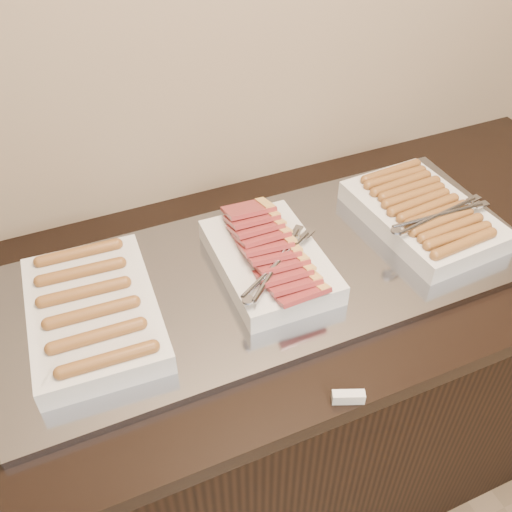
{
  "coord_description": "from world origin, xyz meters",
  "views": [
    {
      "loc": [
        -0.39,
        1.29,
        1.79
      ],
      "look_at": [
        -0.02,
        2.13,
        0.97
      ],
      "focal_mm": 40.0,
      "sensor_mm": 36.0,
      "label": 1
    }
  ],
  "objects_px": {
    "counter": "(263,393)",
    "dish_center": "(270,258)",
    "dish_left": "(93,311)",
    "dish_right": "(424,213)",
    "warming_tray": "(271,272)"
  },
  "relations": [
    {
      "from": "counter",
      "to": "dish_center",
      "type": "height_order",
      "value": "dish_center"
    },
    {
      "from": "dish_left",
      "to": "dish_right",
      "type": "bearing_deg",
      "value": 2.91
    },
    {
      "from": "dish_center",
      "to": "dish_right",
      "type": "xyz_separation_m",
      "value": [
        0.41,
        0.0,
        -0.0
      ]
    },
    {
      "from": "warming_tray",
      "to": "dish_right",
      "type": "distance_m",
      "value": 0.4
    },
    {
      "from": "counter",
      "to": "dish_center",
      "type": "bearing_deg",
      "value": -24.03
    },
    {
      "from": "dish_left",
      "to": "dish_right",
      "type": "distance_m",
      "value": 0.8
    },
    {
      "from": "counter",
      "to": "dish_left",
      "type": "relative_size",
      "value": 5.36
    },
    {
      "from": "counter",
      "to": "dish_center",
      "type": "relative_size",
      "value": 5.86
    },
    {
      "from": "dish_center",
      "to": "counter",
      "type": "bearing_deg",
      "value": 157.24
    },
    {
      "from": "dish_center",
      "to": "dish_right",
      "type": "height_order",
      "value": "dish_center"
    },
    {
      "from": "dish_left",
      "to": "dish_center",
      "type": "height_order",
      "value": "dish_center"
    },
    {
      "from": "dish_center",
      "to": "dish_right",
      "type": "relative_size",
      "value": 0.92
    },
    {
      "from": "dish_left",
      "to": "dish_right",
      "type": "height_order",
      "value": "dish_right"
    },
    {
      "from": "dish_left",
      "to": "dish_center",
      "type": "xyz_separation_m",
      "value": [
        0.39,
        -0.0,
        0.01
      ]
    },
    {
      "from": "dish_right",
      "to": "counter",
      "type": "bearing_deg",
      "value": 176.02
    }
  ]
}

